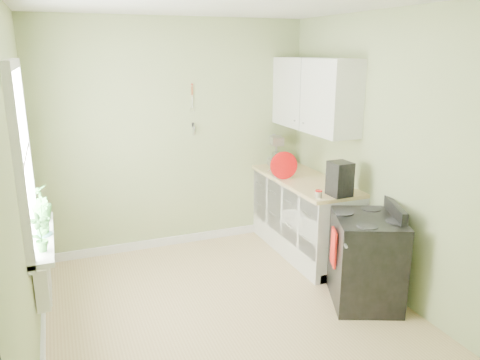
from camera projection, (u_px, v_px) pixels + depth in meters
name	position (u px, v px, depth m)	size (l,w,h in m)	color
floor	(231.00, 316.00, 4.26)	(3.20, 3.60, 0.02)	tan
wall_back	(176.00, 136.00, 5.52)	(3.20, 0.02, 2.70)	#A8B67C
wall_left	(19.00, 193.00, 3.32)	(0.02, 3.60, 2.70)	#A8B67C
wall_right	(387.00, 156.00, 4.47)	(0.02, 3.60, 2.70)	#A8B67C
base_cabinets	(304.00, 217.00, 5.50)	(0.60, 1.60, 0.87)	white
countertop	(305.00, 180.00, 5.38)	(0.64, 1.60, 0.04)	beige
upper_cabinets	(314.00, 95.00, 5.26)	(0.35, 1.40, 0.80)	white
window	(21.00, 157.00, 3.55)	(0.06, 1.14, 1.44)	white
window_sill	(42.00, 238.00, 3.75)	(0.18, 1.14, 0.04)	white
radiator	(42.00, 278.00, 3.78)	(0.12, 0.50, 0.35)	white
wall_utensils	(193.00, 118.00, 5.50)	(0.02, 0.14, 0.58)	beige
stove	(366.00, 259.00, 4.40)	(0.85, 0.87, 0.97)	black
stand_mixer	(276.00, 151.00, 5.98)	(0.28, 0.37, 0.41)	#B2B2B7
kettle	(277.00, 168.00, 5.48)	(0.18, 0.10, 0.18)	silver
coffee_maker	(340.00, 180.00, 4.70)	(0.21, 0.22, 0.35)	black
red_tray	(284.00, 165.00, 5.30)	(0.32, 0.32, 0.02)	#A10B0B
jar	(319.00, 194.00, 4.65)	(0.07, 0.07, 0.08)	#B7AA92
plant_a	(40.00, 233.00, 3.40)	(0.16, 0.11, 0.30)	#31732F
plant_b	(41.00, 216.00, 3.75)	(0.16, 0.13, 0.29)	#31732F
plant_c	(41.00, 202.00, 4.06)	(0.18, 0.18, 0.32)	#31732F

